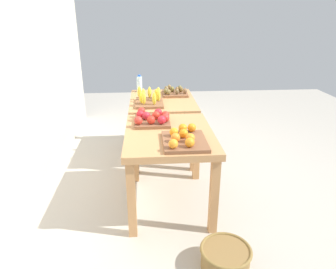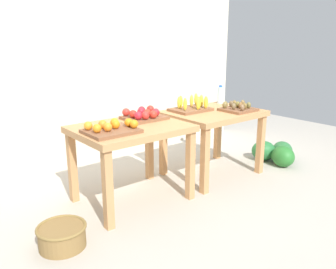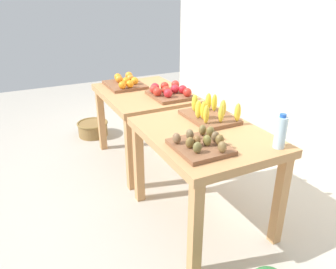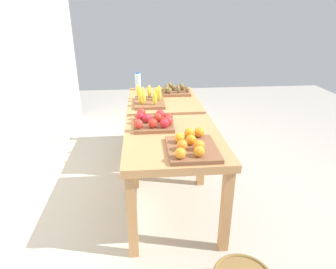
{
  "view_description": "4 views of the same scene",
  "coord_description": "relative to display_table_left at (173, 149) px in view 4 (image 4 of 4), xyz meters",
  "views": [
    {
      "loc": [
        -3.17,
        0.2,
        1.77
      ],
      "look_at": [
        -0.06,
        -0.03,
        0.53
      ],
      "focal_mm": 32.96,
      "sensor_mm": 36.0,
      "label": 1
    },
    {
      "loc": [
        -2.32,
        -2.72,
        1.55
      ],
      "look_at": [
        -0.07,
        0.05,
        0.58
      ],
      "focal_mm": 37.6,
      "sensor_mm": 36.0,
      "label": 2
    },
    {
      "loc": [
        2.36,
        -1.19,
        1.69
      ],
      "look_at": [
        0.05,
        -0.04,
        0.54
      ],
      "focal_mm": 35.12,
      "sensor_mm": 36.0,
      "label": 3
    },
    {
      "loc": [
        -2.72,
        0.24,
        1.7
      ],
      "look_at": [
        -0.04,
        -0.0,
        0.55
      ],
      "focal_mm": 31.35,
      "sensor_mm": 36.0,
      "label": 4
    }
  ],
  "objects": [
    {
      "name": "banana_crate",
      "position": [
        0.93,
        0.16,
        0.16
      ],
      "size": [
        0.44,
        0.32,
        0.17
      ],
      "color": "brown",
      "rests_on": "display_table_right"
    },
    {
      "name": "display_table_left",
      "position": [
        0.0,
        0.0,
        0.0
      ],
      "size": [
        1.04,
        0.8,
        0.76
      ],
      "color": "tan",
      "rests_on": "ground_plane"
    },
    {
      "name": "orange_bin",
      "position": [
        -0.27,
        -0.1,
        0.15
      ],
      "size": [
        0.46,
        0.36,
        0.11
      ],
      "color": "brown",
      "rests_on": "display_table_left"
    },
    {
      "name": "apple_bin",
      "position": [
        0.26,
        0.15,
        0.16
      ],
      "size": [
        0.4,
        0.38,
        0.11
      ],
      "color": "brown",
      "rests_on": "display_table_left"
    },
    {
      "name": "kiwi_bin",
      "position": [
        1.34,
        -0.17,
        0.15
      ],
      "size": [
        0.36,
        0.32,
        0.1
      ],
      "color": "brown",
      "rests_on": "display_table_right"
    },
    {
      "name": "back_wall",
      "position": [
        0.56,
        1.35,
        0.85
      ],
      "size": [
        4.4,
        0.12,
        3.0
      ],
      "primitive_type": "cube",
      "color": "beige",
      "rests_on": "ground_plane"
    },
    {
      "name": "ground_plane",
      "position": [
        0.56,
        0.0,
        -0.65
      ],
      "size": [
        8.0,
        8.0,
        0.0
      ],
      "primitive_type": "plane",
      "color": "#B3ACA0"
    },
    {
      "name": "display_table_right",
      "position": [
        1.12,
        0.0,
        0.0
      ],
      "size": [
        1.04,
        0.8,
        0.76
      ],
      "color": "tan",
      "rests_on": "ground_plane"
    },
    {
      "name": "water_bottle",
      "position": [
        1.54,
        0.29,
        0.22
      ],
      "size": [
        0.07,
        0.07,
        0.23
      ],
      "color": "silver",
      "rests_on": "display_table_right"
    },
    {
      "name": "watermelon_pile",
      "position": [
        2.05,
        -0.25,
        -0.52
      ],
      "size": [
        0.59,
        0.68,
        0.26
      ],
      "color": "#2D6D38",
      "rests_on": "ground_plane"
    }
  ]
}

